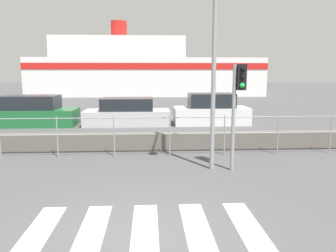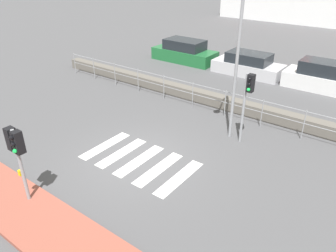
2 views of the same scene
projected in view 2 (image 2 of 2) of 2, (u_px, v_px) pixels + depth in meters
ground_plane at (136, 159)px, 12.16m from camera, size 160.00×160.00×0.00m
sidewalk_brick at (39, 222)px, 9.22m from camera, size 24.00×1.80×0.12m
crosswalk at (139, 160)px, 12.08m from camera, size 4.05×2.40×0.01m
seawall at (217, 101)px, 16.33m from camera, size 21.71×0.55×0.59m
harbor_fence at (209, 95)px, 15.45m from camera, size 19.58×0.04×1.31m
traffic_light_near at (16, 147)px, 9.16m from camera, size 0.58×0.41×2.51m
traffic_light_far at (248, 94)px, 12.28m from camera, size 0.34×0.32×2.88m
streetlamp at (235, 51)px, 11.86m from camera, size 0.32×1.18×5.86m
parked_car_green at (185, 52)px, 23.17m from camera, size 4.56×1.85×1.52m
parked_car_silver at (248, 65)px, 20.63m from camera, size 4.34×1.85×1.38m
parked_car_white at (320, 77)px, 18.29m from camera, size 3.83×1.73×1.59m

